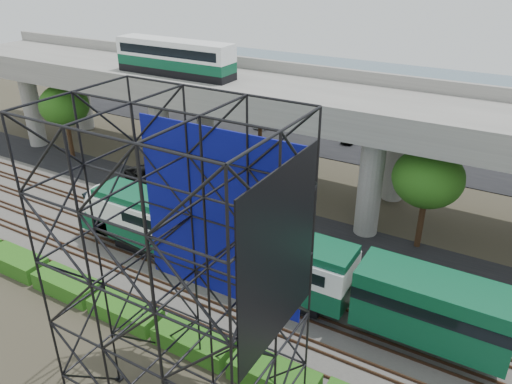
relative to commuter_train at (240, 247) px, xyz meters
The scene contains 13 objects.
ground 6.24m from the commuter_train, 158.83° to the right, with size 140.00×140.00×0.00m, color #474233.
ballast_bed 5.86m from the commuter_train, behind, with size 90.00×12.00×0.20m, color slate.
service_road 10.34m from the commuter_train, 121.28° to the left, with size 90.00×5.00×0.08m, color black.
parking_lot 32.54m from the commuter_train, 99.17° to the left, with size 90.00×18.00×0.08m, color black.
harbor_water 54.32m from the commuter_train, 95.46° to the left, with size 140.00×40.00×0.03m, color #476976.
rail_tracks 5.78m from the commuter_train, behind, with size 90.00×9.52×0.16m.
commuter_train is the anchor object (origin of this frame).
overpass 16.11m from the commuter_train, 112.97° to the left, with size 80.00×12.00×12.40m.
scaffold_tower 11.48m from the commuter_train, 71.51° to the right, with size 9.36×6.36×15.00m.
hedge_strip 7.90m from the commuter_train, 123.42° to the right, with size 34.60×1.80×1.20m.
trees 17.45m from the commuter_train, 124.76° to the left, with size 40.94×16.94×7.69m.
suv 17.50m from the commuter_train, 151.01° to the left, with size 2.61×5.67×1.58m, color black.
parked_cars 31.88m from the commuter_train, 96.63° to the left, with size 36.96×9.71×1.30m.
Camera 1 is at (19.51, -20.66, 19.95)m, focal length 35.00 mm.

